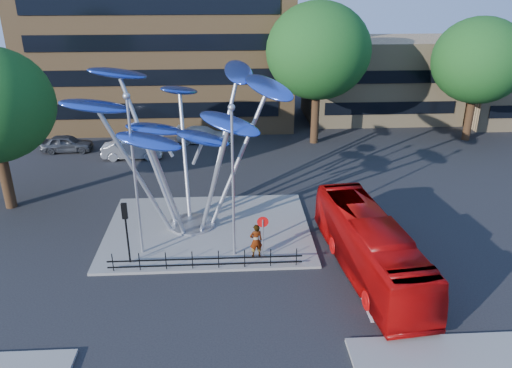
{
  "coord_description": "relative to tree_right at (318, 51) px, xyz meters",
  "views": [
    {
      "loc": [
        0.32,
        -20.35,
        14.35
      ],
      "look_at": [
        1.73,
        4.0,
        3.82
      ],
      "focal_mm": 35.0,
      "sensor_mm": 36.0,
      "label": 1
    }
  ],
  "objects": [
    {
      "name": "tree_right",
      "position": [
        0.0,
        0.0,
        0.0
      ],
      "size": [
        8.8,
        8.8,
        12.11
      ],
      "color": "black",
      "rests_on": "ground"
    },
    {
      "name": "parked_car_mid",
      "position": [
        -15.57,
        -3.18,
        -7.24
      ],
      "size": [
        4.88,
        1.75,
        1.6
      ],
      "primitive_type": "imported",
      "rotation": [
        0.0,
        0.0,
        1.58
      ],
      "color": "#9EA1A6",
      "rests_on": "ground"
    },
    {
      "name": "pedestrian_railing_front",
      "position": [
        -9.0,
        -20.3,
        -7.48
      ],
      "size": [
        10.0,
        0.06,
        1.0
      ],
      "color": "black",
      "rests_on": "traffic_island"
    },
    {
      "name": "red_bus",
      "position": [
        -0.7,
        -20.94,
        -6.52
      ],
      "size": [
        3.74,
        11.12,
        3.04
      ],
      "primitive_type": "imported",
      "rotation": [
        0.0,
        0.0,
        0.11
      ],
      "color": "#A60707",
      "rests_on": "ground"
    },
    {
      "name": "pedestrian",
      "position": [
        -6.34,
        -19.3,
        -6.93
      ],
      "size": [
        0.77,
        0.59,
        1.91
      ],
      "primitive_type": "imported",
      "rotation": [
        0.0,
        0.0,
        3.35
      ],
      "color": "gray",
      "rests_on": "traffic_island"
    },
    {
      "name": "parked_car_left",
      "position": [
        -21.41,
        -1.22,
        -7.31
      ],
      "size": [
        4.3,
        1.81,
        1.45
      ],
      "primitive_type": "imported",
      "rotation": [
        0.0,
        0.0,
        1.59
      ],
      "color": "#414449",
      "rests_on": "ground"
    },
    {
      "name": "parked_car_right",
      "position": [
        -9.88,
        0.56,
        -7.33
      ],
      "size": [
        5.11,
        2.6,
        1.42
      ],
      "primitive_type": "imported",
      "rotation": [
        0.0,
        0.0,
        1.44
      ],
      "color": "silver",
      "rests_on": "ground"
    },
    {
      "name": "low_building_near",
      "position": [
        8.0,
        8.0,
        -4.04
      ],
      "size": [
        15.0,
        8.0,
        8.0
      ],
      "primitive_type": "cube",
      "color": "tan",
      "rests_on": "ground"
    },
    {
      "name": "street_lamp_left",
      "position": [
        -12.5,
        -18.5,
        -2.68
      ],
      "size": [
        0.36,
        0.36,
        8.8
      ],
      "color": "#9EA0A5",
      "rests_on": "traffic_island"
    },
    {
      "name": "traffic_island",
      "position": [
        -9.0,
        -16.0,
        -7.96
      ],
      "size": [
        12.0,
        9.0,
        0.15
      ],
      "primitive_type": "cube",
      "color": "slate",
      "rests_on": "ground"
    },
    {
      "name": "no_entry_sign_island",
      "position": [
        -6.0,
        -19.48,
        -6.22
      ],
      "size": [
        0.6,
        0.1,
        2.45
      ],
      "color": "#9EA0A5",
      "rests_on": "traffic_island"
    },
    {
      "name": "ground",
      "position": [
        -8.0,
        -22.0,
        -8.04
      ],
      "size": [
        120.0,
        120.0,
        0.0
      ],
      "primitive_type": "plane",
      "color": "black",
      "rests_on": "ground"
    },
    {
      "name": "leaf_sculpture",
      "position": [
        -10.07,
        -15.32,
        -1.16
      ],
      "size": [
        12.72,
        9.54,
        9.51
      ],
      "color": "#9EA0A5",
      "rests_on": "traffic_island"
    },
    {
      "name": "street_lamp_right",
      "position": [
        -7.5,
        -19.0,
        -2.94
      ],
      "size": [
        0.36,
        0.36,
        8.3
      ],
      "color": "#9EA0A5",
      "rests_on": "traffic_island"
    },
    {
      "name": "traffic_light_island",
      "position": [
        -13.0,
        -19.5,
        -5.42
      ],
      "size": [
        0.28,
        0.18,
        3.42
      ],
      "color": "black",
      "rests_on": "traffic_island"
    },
    {
      "name": "tree_far",
      "position": [
        14.0,
        0.0,
        -0.93
      ],
      "size": [
        8.0,
        8.0,
        10.81
      ],
      "color": "black",
      "rests_on": "ground"
    }
  ]
}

